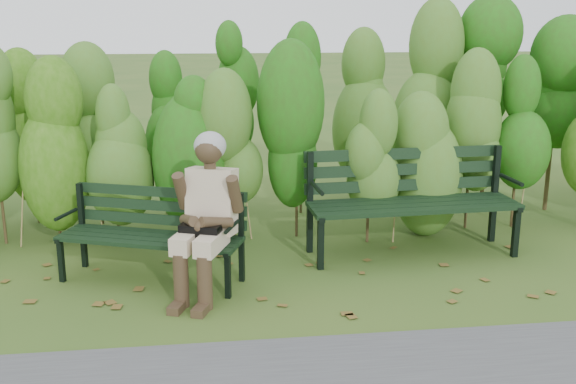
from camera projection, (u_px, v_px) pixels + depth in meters
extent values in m
plane|color=#36591E|center=(293.00, 288.00, 5.71)|extent=(80.00, 80.00, 0.00)
cylinder|color=#47381E|center=(59.00, 209.00, 6.59)|extent=(0.03, 0.03, 0.80)
ellipsoid|color=#347010|center=(53.00, 145.00, 6.43)|extent=(0.64, 0.64, 1.44)
cylinder|color=#47381E|center=(123.00, 207.00, 6.67)|extent=(0.03, 0.03, 0.80)
ellipsoid|color=#347010|center=(119.00, 144.00, 6.51)|extent=(0.64, 0.64, 1.44)
cylinder|color=#47381E|center=(185.00, 205.00, 6.74)|extent=(0.03, 0.03, 0.80)
ellipsoid|color=#347010|center=(183.00, 142.00, 6.58)|extent=(0.64, 0.64, 1.44)
cylinder|color=#47381E|center=(246.00, 203.00, 6.82)|extent=(0.03, 0.03, 0.80)
ellipsoid|color=#347010|center=(245.00, 141.00, 6.66)|extent=(0.64, 0.64, 1.44)
cylinder|color=#47381E|center=(306.00, 201.00, 6.89)|extent=(0.03, 0.03, 0.80)
ellipsoid|color=#347010|center=(306.00, 139.00, 6.73)|extent=(0.64, 0.64, 1.44)
cylinder|color=#47381E|center=(364.00, 199.00, 6.97)|extent=(0.03, 0.03, 0.80)
ellipsoid|color=#347010|center=(366.00, 138.00, 6.81)|extent=(0.64, 0.64, 1.44)
cylinder|color=#47381E|center=(421.00, 197.00, 7.04)|extent=(0.03, 0.03, 0.80)
ellipsoid|color=#347010|center=(424.00, 137.00, 6.88)|extent=(0.64, 0.64, 1.44)
cylinder|color=#47381E|center=(477.00, 195.00, 7.12)|extent=(0.03, 0.03, 0.80)
ellipsoid|color=#347010|center=(481.00, 136.00, 6.96)|extent=(0.64, 0.64, 1.44)
cylinder|color=#47381E|center=(532.00, 193.00, 7.20)|extent=(0.03, 0.03, 0.80)
ellipsoid|color=#347010|center=(537.00, 134.00, 7.04)|extent=(0.64, 0.64, 1.44)
cylinder|color=#47381E|center=(25.00, 174.00, 7.45)|extent=(0.04, 0.04, 1.10)
ellipsoid|color=#2E5318|center=(17.00, 94.00, 7.23)|extent=(0.70, 0.70, 1.98)
cylinder|color=#47381E|center=(96.00, 172.00, 7.54)|extent=(0.04, 0.04, 1.10)
ellipsoid|color=#2E5318|center=(90.00, 93.00, 7.32)|extent=(0.70, 0.70, 1.98)
cylinder|color=#47381E|center=(166.00, 170.00, 7.64)|extent=(0.04, 0.04, 1.10)
ellipsoid|color=#2E5318|center=(162.00, 92.00, 7.42)|extent=(0.70, 0.70, 1.98)
cylinder|color=#47381E|center=(233.00, 168.00, 7.73)|extent=(0.04, 0.04, 1.10)
ellipsoid|color=#2E5318|center=(232.00, 91.00, 7.51)|extent=(0.70, 0.70, 1.98)
cylinder|color=#47381E|center=(299.00, 166.00, 7.83)|extent=(0.04, 0.04, 1.10)
ellipsoid|color=#2E5318|center=(300.00, 90.00, 7.61)|extent=(0.70, 0.70, 1.98)
cylinder|color=#47381E|center=(364.00, 164.00, 7.92)|extent=(0.04, 0.04, 1.10)
ellipsoid|color=#2E5318|center=(366.00, 89.00, 7.70)|extent=(0.70, 0.70, 1.98)
cylinder|color=#47381E|center=(427.00, 163.00, 8.02)|extent=(0.04, 0.04, 1.10)
ellipsoid|color=#2E5318|center=(431.00, 88.00, 7.80)|extent=(0.70, 0.70, 1.98)
cylinder|color=#47381E|center=(488.00, 161.00, 8.11)|extent=(0.04, 0.04, 1.10)
ellipsoid|color=#2E5318|center=(494.00, 87.00, 7.89)|extent=(0.70, 0.70, 1.98)
cylinder|color=#47381E|center=(548.00, 159.00, 8.21)|extent=(0.04, 0.04, 1.10)
ellipsoid|color=#2E5318|center=(555.00, 87.00, 7.99)|extent=(0.70, 0.70, 1.98)
cube|color=brown|center=(227.00, 280.00, 5.86)|extent=(0.11, 0.11, 0.01)
cube|color=brown|center=(273.00, 339.00, 4.78)|extent=(0.10, 0.11, 0.01)
cube|color=brown|center=(318.00, 303.00, 5.39)|extent=(0.07, 0.09, 0.01)
cube|color=brown|center=(62.00, 333.00, 4.88)|extent=(0.11, 0.11, 0.01)
cube|color=brown|center=(127.00, 261.00, 6.34)|extent=(0.11, 0.11, 0.01)
cube|color=brown|center=(449.00, 272.00, 6.05)|extent=(0.11, 0.11, 0.01)
cube|color=brown|center=(500.00, 342.00, 4.74)|extent=(0.10, 0.08, 0.01)
cube|color=brown|center=(484.00, 279.00, 5.89)|extent=(0.11, 0.10, 0.01)
cube|color=brown|center=(21.00, 295.00, 5.56)|extent=(0.11, 0.10, 0.01)
cube|color=brown|center=(210.00, 277.00, 5.94)|extent=(0.09, 0.10, 0.01)
cube|color=brown|center=(95.00, 275.00, 5.98)|extent=(0.11, 0.11, 0.01)
cube|color=brown|center=(528.00, 246.00, 6.75)|extent=(0.11, 0.11, 0.01)
cube|color=brown|center=(269.00, 341.00, 4.76)|extent=(0.11, 0.11, 0.01)
cube|color=brown|center=(562.00, 250.00, 6.63)|extent=(0.11, 0.10, 0.01)
cube|color=brown|center=(258.00, 299.00, 5.48)|extent=(0.07, 0.09, 0.01)
cube|color=brown|center=(420.00, 247.00, 6.72)|extent=(0.11, 0.11, 0.01)
cube|color=brown|center=(20.00, 263.00, 6.28)|extent=(0.11, 0.10, 0.01)
cube|color=brown|center=(318.00, 258.00, 6.40)|extent=(0.10, 0.08, 0.01)
cube|color=brown|center=(304.00, 287.00, 5.71)|extent=(0.09, 0.07, 0.01)
cube|color=brown|center=(479.00, 302.00, 5.41)|extent=(0.09, 0.10, 0.01)
cube|color=brown|center=(212.00, 281.00, 5.85)|extent=(0.09, 0.10, 0.01)
cube|color=brown|center=(240.00, 312.00, 5.22)|extent=(0.11, 0.11, 0.01)
cube|color=brown|center=(362.00, 301.00, 5.43)|extent=(0.11, 0.11, 0.01)
cube|color=brown|center=(310.00, 281.00, 5.86)|extent=(0.10, 0.09, 0.01)
cube|color=brown|center=(11.00, 283.00, 5.81)|extent=(0.11, 0.11, 0.01)
cube|color=brown|center=(416.00, 246.00, 6.75)|extent=(0.11, 0.11, 0.01)
cube|color=brown|center=(458.00, 294.00, 5.58)|extent=(0.11, 0.11, 0.01)
cube|color=brown|center=(449.00, 306.00, 5.34)|extent=(0.10, 0.08, 0.01)
cube|color=brown|center=(403.00, 313.00, 5.21)|extent=(0.10, 0.09, 0.01)
cube|color=brown|center=(54.00, 271.00, 6.07)|extent=(0.11, 0.11, 0.01)
cube|color=black|center=(141.00, 245.00, 5.58)|extent=(1.51, 0.65, 0.04)
cube|color=black|center=(147.00, 241.00, 5.69)|extent=(1.51, 0.65, 0.04)
cube|color=black|center=(152.00, 237.00, 5.79)|extent=(1.51, 0.65, 0.04)
cube|color=black|center=(158.00, 233.00, 5.89)|extent=(1.51, 0.65, 0.04)
cube|color=black|center=(161.00, 220.00, 5.95)|extent=(1.49, 0.61, 0.09)
cube|color=black|center=(161.00, 206.00, 5.93)|extent=(1.49, 0.61, 0.09)
cube|color=black|center=(161.00, 192.00, 5.91)|extent=(1.49, 0.61, 0.09)
cube|color=black|center=(61.00, 260.00, 5.79)|extent=(0.06, 0.06, 0.39)
cube|color=black|center=(82.00, 226.00, 6.10)|extent=(0.06, 0.06, 0.79)
cube|color=black|center=(70.00, 234.00, 5.91)|extent=(0.20, 0.43, 0.04)
cylinder|color=black|center=(66.00, 214.00, 5.82)|extent=(0.15, 0.32, 0.03)
cube|color=black|center=(228.00, 275.00, 5.45)|extent=(0.06, 0.06, 0.39)
cube|color=black|center=(241.00, 238.00, 5.76)|extent=(0.06, 0.06, 0.79)
cube|color=black|center=(234.00, 247.00, 5.57)|extent=(0.20, 0.43, 0.04)
cylinder|color=black|center=(232.00, 227.00, 5.48)|extent=(0.15, 0.32, 0.03)
cube|color=black|center=(422.00, 211.00, 6.18)|extent=(1.99, 0.22, 0.04)
cube|color=black|center=(416.00, 207.00, 6.31)|extent=(1.99, 0.22, 0.04)
cube|color=black|center=(411.00, 203.00, 6.45)|extent=(1.99, 0.22, 0.04)
cube|color=black|center=(406.00, 200.00, 6.58)|extent=(1.99, 0.22, 0.04)
cube|color=black|center=(403.00, 185.00, 6.65)|extent=(1.99, 0.16, 0.12)
cube|color=black|center=(403.00, 169.00, 6.62)|extent=(1.99, 0.16, 0.12)
cube|color=black|center=(403.00, 154.00, 6.60)|extent=(1.99, 0.16, 0.12)
cube|color=black|center=(321.00, 243.00, 6.07)|extent=(0.06, 0.06, 0.50)
cube|color=black|center=(310.00, 203.00, 6.46)|extent=(0.06, 0.06, 1.00)
cube|color=black|center=(316.00, 212.00, 6.22)|extent=(0.08, 0.56, 0.04)
cylinder|color=black|center=(317.00, 188.00, 6.11)|extent=(0.06, 0.42, 0.04)
cube|color=black|center=(516.00, 232.00, 6.39)|extent=(0.06, 0.06, 0.50)
cube|color=black|center=(494.00, 194.00, 6.78)|extent=(0.06, 0.06, 1.00)
cube|color=black|center=(506.00, 203.00, 6.55)|extent=(0.08, 0.56, 0.04)
cylinder|color=black|center=(511.00, 180.00, 6.43)|extent=(0.06, 0.42, 0.04)
cube|color=beige|center=(189.00, 240.00, 5.40)|extent=(0.31, 0.48, 0.14)
cube|color=beige|center=(212.00, 242.00, 5.35)|extent=(0.31, 0.48, 0.14)
cylinder|color=#433120|center=(181.00, 280.00, 5.29)|extent=(0.16, 0.16, 0.44)
cylinder|color=#433120|center=(205.00, 282.00, 5.24)|extent=(0.16, 0.16, 0.44)
cube|color=#433120|center=(178.00, 307.00, 5.25)|extent=(0.17, 0.24, 0.07)
cube|color=#433120|center=(202.00, 309.00, 5.21)|extent=(0.17, 0.24, 0.07)
cube|color=beige|center=(212.00, 201.00, 5.59)|extent=(0.47, 0.40, 0.57)
cylinder|color=#433120|center=(210.00, 167.00, 5.49)|extent=(0.10, 0.10, 0.11)
sphere|color=#433120|center=(209.00, 150.00, 5.45)|extent=(0.23, 0.23, 0.23)
ellipsoid|color=gray|center=(210.00, 146.00, 5.47)|extent=(0.26, 0.25, 0.24)
cylinder|color=#433120|center=(182.00, 191.00, 5.53)|extent=(0.17, 0.25, 0.34)
cylinder|color=#433120|center=(235.00, 194.00, 5.43)|extent=(0.17, 0.25, 0.34)
cylinder|color=#433120|center=(189.00, 220.00, 5.42)|extent=(0.17, 0.31, 0.14)
cylinder|color=#433120|center=(216.00, 222.00, 5.37)|extent=(0.30, 0.23, 0.14)
sphere|color=#433120|center=(200.00, 226.00, 5.34)|extent=(0.12, 0.12, 0.12)
cube|color=black|center=(200.00, 235.00, 5.37)|extent=(0.35, 0.24, 0.18)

